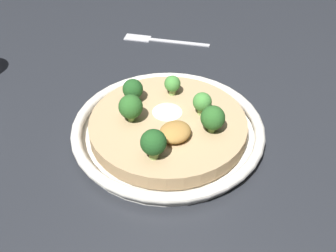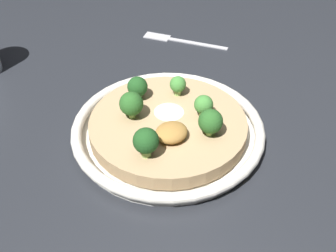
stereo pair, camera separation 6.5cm
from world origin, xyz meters
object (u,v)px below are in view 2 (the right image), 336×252
object	(u,v)px
broccoli_front	(211,122)
fork_utensil	(176,40)
broccoli_back_right	(178,85)
broccoli_front_left	(146,141)
broccoli_right	(204,105)
risotto_bowl	(168,128)
broccoli_back_left	(131,104)
broccoli_back	(137,87)

from	to	relation	value
broccoli_front	fork_utensil	distance (m)	0.35
broccoli_back_right	broccoli_front_left	bearing A→B (deg)	-143.82
broccoli_right	fork_utensil	xyz separation A→B (m)	(0.15, 0.26, -0.05)
broccoli_front_left	broccoli_front	bearing A→B (deg)	-10.55
risotto_bowl	broccoli_right	bearing A→B (deg)	-26.05
broccoli_front_left	broccoli_back_right	distance (m)	0.15
risotto_bowl	broccoli_back_left	xyz separation A→B (m)	(-0.04, 0.04, 0.04)
fork_utensil	broccoli_back	bearing A→B (deg)	95.14
broccoli_back_left	broccoli_back_right	world-z (taller)	broccoli_back_left
broccoli_front	broccoli_back_right	xyz separation A→B (m)	(0.02, 0.11, -0.01)
broccoli_front_left	broccoli_back	xyz separation A→B (m)	(0.06, 0.12, -0.00)
broccoli_back	broccoli_back_right	bearing A→B (deg)	-27.00
broccoli_front_left	broccoli_back_right	world-z (taller)	broccoli_front_left
broccoli_front_left	broccoli_right	bearing A→B (deg)	9.74
broccoli_front	broccoli_back_left	xyz separation A→B (m)	(-0.07, 0.10, 0.00)
risotto_bowl	broccoli_back_left	size ratio (longest dim) A/B	6.71
broccoli_back_left	fork_utensil	xyz separation A→B (m)	(0.24, 0.20, -0.06)
risotto_bowl	broccoli_front_left	world-z (taller)	broccoli_front_left
broccoli_front	broccoli_back_left	world-z (taller)	broccoli_back_left
risotto_bowl	broccoli_back_right	bearing A→B (deg)	40.43
broccoli_front	broccoli_back_left	distance (m)	0.12
broccoli_right	risotto_bowl	bearing A→B (deg)	153.95
risotto_bowl	broccoli_right	size ratio (longest dim) A/B	7.96
risotto_bowl	fork_utensil	world-z (taller)	risotto_bowl
broccoli_front	broccoli_back	world-z (taller)	broccoli_front
broccoli_front_left	broccoli_front	xyz separation A→B (m)	(0.10, -0.02, -0.00)
broccoli_back_left	broccoli_back	distance (m)	0.05
broccoli_front	fork_utensil	xyz separation A→B (m)	(0.17, 0.30, -0.06)
broccoli_front_left	broccoli_back_right	bearing A→B (deg)	36.18
broccoli_back_left	broccoli_right	xyz separation A→B (m)	(0.09, -0.06, -0.00)
fork_utensil	broccoli_right	bearing A→B (deg)	116.70
broccoli_front_left	fork_utensil	distance (m)	0.39
risotto_bowl	broccoli_back_right	size ratio (longest dim) A/B	8.83
broccoli_back_right	broccoli_right	world-z (taller)	broccoli_right
risotto_bowl	fork_utensil	size ratio (longest dim) A/B	1.84
fork_utensil	broccoli_front_left	bearing A→B (deg)	102.83
broccoli_front	fork_utensil	bearing A→B (deg)	61.06
broccoli_back_left	broccoli_right	bearing A→B (deg)	-34.95
risotto_bowl	broccoli_back	bearing A→B (deg)	94.56
broccoli_back_left	broccoli_back_right	xyz separation A→B (m)	(0.09, 0.01, -0.01)
broccoli_back_right	broccoli_right	bearing A→B (deg)	-92.86
broccoli_front_left	fork_utensil	world-z (taller)	broccoli_front_left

